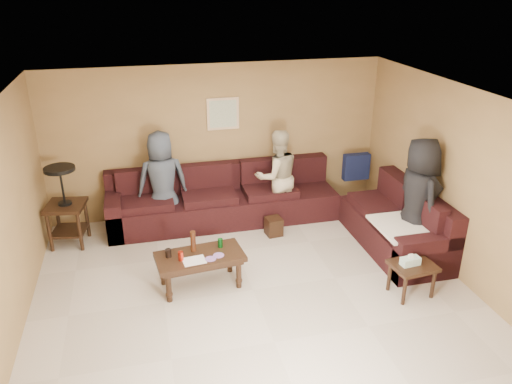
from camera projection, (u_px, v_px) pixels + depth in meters
The scene contains 10 objects.
room at pixel (252, 170), 5.80m from camera, with size 5.60×5.50×2.50m.
sectional_sofa at pixel (281, 211), 7.86m from camera, with size 4.65×2.90×0.97m.
coffee_table at pixel (200, 259), 6.40m from camera, with size 1.17×0.67×0.75m.
end_table_left at pixel (65, 205), 7.33m from camera, with size 0.63×0.63×1.24m.
side_table_right at pixel (412, 268), 6.24m from camera, with size 0.57×0.49×0.58m.
waste_bin at pixel (274, 226), 7.79m from camera, with size 0.24×0.24×0.28m, color black.
wall_art at pixel (223, 114), 8.01m from camera, with size 0.52×0.04×0.52m.
person_left at pixel (163, 182), 7.74m from camera, with size 0.78×0.51×1.61m, color #333A47.
person_middle at pixel (277, 176), 8.02m from camera, with size 0.75×0.58×1.54m, color tan.
person_right at pixel (418, 199), 6.92m from camera, with size 0.87×0.56×1.77m, color black.
Camera 1 is at (-1.25, -5.27, 3.75)m, focal length 35.00 mm.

